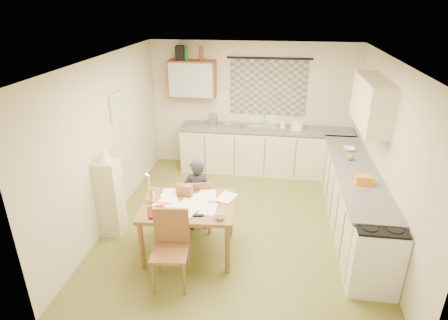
# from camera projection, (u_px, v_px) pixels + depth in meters

# --- Properties ---
(floor) EXTENTS (4.00, 4.50, 0.02)m
(floor) POSITION_uv_depth(u_px,v_px,m) (239.00, 223.00, 5.87)
(floor) COLOR brown
(floor) RESTS_ON ground
(ceiling) EXTENTS (4.00, 4.50, 0.02)m
(ceiling) POSITION_uv_depth(u_px,v_px,m) (243.00, 59.00, 4.85)
(ceiling) COLOR white
(ceiling) RESTS_ON floor
(wall_back) EXTENTS (4.00, 0.02, 2.50)m
(wall_back) POSITION_uv_depth(u_px,v_px,m) (252.00, 106.00, 7.41)
(wall_back) COLOR beige
(wall_back) RESTS_ON floor
(wall_front) EXTENTS (4.00, 0.02, 2.50)m
(wall_front) POSITION_uv_depth(u_px,v_px,m) (216.00, 243.00, 3.31)
(wall_front) COLOR beige
(wall_front) RESTS_ON floor
(wall_left) EXTENTS (0.02, 4.50, 2.50)m
(wall_left) POSITION_uv_depth(u_px,v_px,m) (108.00, 142.00, 5.62)
(wall_left) COLOR beige
(wall_left) RESTS_ON floor
(wall_right) EXTENTS (0.02, 4.50, 2.50)m
(wall_right) POSITION_uv_depth(u_px,v_px,m) (387.00, 156.00, 5.11)
(wall_right) COLOR beige
(wall_right) RESTS_ON floor
(window_blind) EXTENTS (1.45, 0.03, 1.05)m
(window_blind) POSITION_uv_depth(u_px,v_px,m) (268.00, 87.00, 7.18)
(window_blind) COLOR #345472
(window_blind) RESTS_ON wall_back
(curtain_rod) EXTENTS (1.60, 0.04, 0.04)m
(curtain_rod) POSITION_uv_depth(u_px,v_px,m) (269.00, 58.00, 6.94)
(curtain_rod) COLOR black
(curtain_rod) RESTS_ON wall_back
(wall_cabinet) EXTENTS (0.90, 0.34, 0.70)m
(wall_cabinet) POSITION_uv_depth(u_px,v_px,m) (192.00, 79.00, 7.17)
(wall_cabinet) COLOR brown
(wall_cabinet) RESTS_ON wall_back
(wall_cabinet_glass) EXTENTS (0.84, 0.02, 0.64)m
(wall_cabinet_glass) POSITION_uv_depth(u_px,v_px,m) (190.00, 81.00, 7.02)
(wall_cabinet_glass) COLOR #99B2A5
(wall_cabinet_glass) RESTS_ON wall_back
(upper_cabinet_right) EXTENTS (0.34, 1.30, 0.70)m
(upper_cabinet_right) POSITION_uv_depth(u_px,v_px,m) (372.00, 103.00, 5.39)
(upper_cabinet_right) COLOR beige
(upper_cabinet_right) RESTS_ON wall_right
(framed_print) EXTENTS (0.04, 0.50, 0.40)m
(framed_print) POSITION_uv_depth(u_px,v_px,m) (117.00, 106.00, 5.79)
(framed_print) COLOR beige
(framed_print) RESTS_ON wall_left
(print_canvas) EXTENTS (0.01, 0.42, 0.32)m
(print_canvas) POSITION_uv_depth(u_px,v_px,m) (119.00, 106.00, 5.79)
(print_canvas) COLOR beige
(print_canvas) RESTS_ON wall_left
(counter_back) EXTENTS (3.30, 0.62, 0.92)m
(counter_back) POSITION_uv_depth(u_px,v_px,m) (265.00, 150.00, 7.41)
(counter_back) COLOR beige
(counter_back) RESTS_ON floor
(counter_right) EXTENTS (0.62, 2.95, 0.92)m
(counter_right) POSITION_uv_depth(u_px,v_px,m) (353.00, 197.00, 5.69)
(counter_right) COLOR beige
(counter_right) RESTS_ON floor
(stove) EXTENTS (0.58, 0.58, 0.90)m
(stove) POSITION_uv_depth(u_px,v_px,m) (373.00, 254.00, 4.43)
(stove) COLOR white
(stove) RESTS_ON floor
(sink) EXTENTS (0.64, 0.57, 0.10)m
(sink) POSITION_uv_depth(u_px,v_px,m) (263.00, 130.00, 7.25)
(sink) COLOR silver
(sink) RESTS_ON counter_back
(tap) EXTENTS (0.04, 0.04, 0.28)m
(tap) POSITION_uv_depth(u_px,v_px,m) (265.00, 118.00, 7.34)
(tap) COLOR silver
(tap) RESTS_ON counter_back
(dish_rack) EXTENTS (0.41, 0.38, 0.06)m
(dish_rack) POSITION_uv_depth(u_px,v_px,m) (234.00, 125.00, 7.29)
(dish_rack) COLOR silver
(dish_rack) RESTS_ON counter_back
(kettle) EXTENTS (0.23, 0.23, 0.24)m
(kettle) POSITION_uv_depth(u_px,v_px,m) (213.00, 120.00, 7.31)
(kettle) COLOR silver
(kettle) RESTS_ON counter_back
(mixing_bowl) EXTENTS (0.28, 0.28, 0.16)m
(mixing_bowl) POSITION_uv_depth(u_px,v_px,m) (297.00, 125.00, 7.12)
(mixing_bowl) COLOR white
(mixing_bowl) RESTS_ON counter_back
(soap_bottle) EXTENTS (0.08, 0.09, 0.19)m
(soap_bottle) POSITION_uv_depth(u_px,v_px,m) (283.00, 123.00, 7.19)
(soap_bottle) COLOR white
(soap_bottle) RESTS_ON counter_back
(bowl) EXTENTS (0.20, 0.20, 0.05)m
(bowl) POSITION_uv_depth(u_px,v_px,m) (349.00, 149.00, 6.17)
(bowl) COLOR white
(bowl) RESTS_ON counter_right
(orange_bag) EXTENTS (0.22, 0.16, 0.12)m
(orange_bag) POSITION_uv_depth(u_px,v_px,m) (364.00, 180.00, 5.05)
(orange_bag) COLOR orange
(orange_bag) RESTS_ON counter_right
(fruit_orange) EXTENTS (0.10, 0.10, 0.10)m
(fruit_orange) POSITION_uv_depth(u_px,v_px,m) (350.00, 157.00, 5.79)
(fruit_orange) COLOR orange
(fruit_orange) RESTS_ON counter_right
(speaker) EXTENTS (0.18, 0.22, 0.26)m
(speaker) POSITION_uv_depth(u_px,v_px,m) (180.00, 53.00, 7.01)
(speaker) COLOR black
(speaker) RESTS_ON wall_cabinet
(bottle_green) EXTENTS (0.09, 0.09, 0.26)m
(bottle_green) POSITION_uv_depth(u_px,v_px,m) (186.00, 53.00, 6.99)
(bottle_green) COLOR #195926
(bottle_green) RESTS_ON wall_cabinet
(bottle_brown) EXTENTS (0.08, 0.08, 0.26)m
(bottle_brown) POSITION_uv_depth(u_px,v_px,m) (201.00, 53.00, 6.96)
(bottle_brown) COLOR brown
(bottle_brown) RESTS_ON wall_cabinet
(dining_table) EXTENTS (1.28, 1.01, 0.75)m
(dining_table) POSITION_uv_depth(u_px,v_px,m) (189.00, 228.00, 5.06)
(dining_table) COLOR brown
(dining_table) RESTS_ON floor
(chair_far) EXTENTS (0.46, 0.46, 0.86)m
(chair_far) POSITION_uv_depth(u_px,v_px,m) (198.00, 213.00, 5.61)
(chair_far) COLOR brown
(chair_far) RESTS_ON floor
(chair_near) EXTENTS (0.47, 0.47, 0.95)m
(chair_near) POSITION_uv_depth(u_px,v_px,m) (171.00, 263.00, 4.53)
(chair_near) COLOR brown
(chair_near) RESTS_ON floor
(person) EXTENTS (0.58, 0.52, 1.14)m
(person) POSITION_uv_depth(u_px,v_px,m) (197.00, 195.00, 5.51)
(person) COLOR black
(person) RESTS_ON floor
(shelf_stand) EXTENTS (0.32, 0.30, 1.17)m
(shelf_stand) POSITION_uv_depth(u_px,v_px,m) (110.00, 198.00, 5.40)
(shelf_stand) COLOR beige
(shelf_stand) RESTS_ON floor
(lampshade) EXTENTS (0.20, 0.20, 0.22)m
(lampshade) POSITION_uv_depth(u_px,v_px,m) (104.00, 154.00, 5.12)
(lampshade) COLOR beige
(lampshade) RESTS_ON shelf_stand
(letter_rack) EXTENTS (0.23, 0.13, 0.16)m
(letter_rack) POSITION_uv_depth(u_px,v_px,m) (184.00, 190.00, 5.10)
(letter_rack) COLOR brown
(letter_rack) RESTS_ON dining_table
(mug) EXTENTS (0.22, 0.22, 0.10)m
(mug) POSITION_uv_depth(u_px,v_px,m) (220.00, 215.00, 4.57)
(mug) COLOR white
(mug) RESTS_ON dining_table
(magazine) EXTENTS (0.39, 0.41, 0.03)m
(magazine) POSITION_uv_depth(u_px,v_px,m) (148.00, 213.00, 4.68)
(magazine) COLOR maroon
(magazine) RESTS_ON dining_table
(book) EXTENTS (0.28, 0.32, 0.02)m
(book) POSITION_uv_depth(u_px,v_px,m) (154.00, 206.00, 4.85)
(book) COLOR orange
(book) RESTS_ON dining_table
(orange_box) EXTENTS (0.14, 0.11, 0.04)m
(orange_box) POSITION_uv_depth(u_px,v_px,m) (160.00, 214.00, 4.65)
(orange_box) COLOR orange
(orange_box) RESTS_ON dining_table
(eyeglasses) EXTENTS (0.14, 0.07, 0.02)m
(eyeglasses) POSITION_uv_depth(u_px,v_px,m) (198.00, 216.00, 4.64)
(eyeglasses) COLOR black
(eyeglasses) RESTS_ON dining_table
(candle_holder) EXTENTS (0.07, 0.07, 0.18)m
(candle_holder) POSITION_uv_depth(u_px,v_px,m) (152.00, 196.00, 4.92)
(candle_holder) COLOR silver
(candle_holder) RESTS_ON dining_table
(candle) EXTENTS (0.03, 0.03, 0.22)m
(candle) POSITION_uv_depth(u_px,v_px,m) (149.00, 183.00, 4.84)
(candle) COLOR white
(candle) RESTS_ON dining_table
(candle_flame) EXTENTS (0.02, 0.02, 0.02)m
(candle_flame) POSITION_uv_depth(u_px,v_px,m) (146.00, 174.00, 4.80)
(candle_flame) COLOR #FFCC66
(candle_flame) RESTS_ON dining_table
(papers) EXTENTS (1.08, 0.79, 0.02)m
(papers) POSITION_uv_depth(u_px,v_px,m) (189.00, 203.00, 4.93)
(papers) COLOR white
(papers) RESTS_ON dining_table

